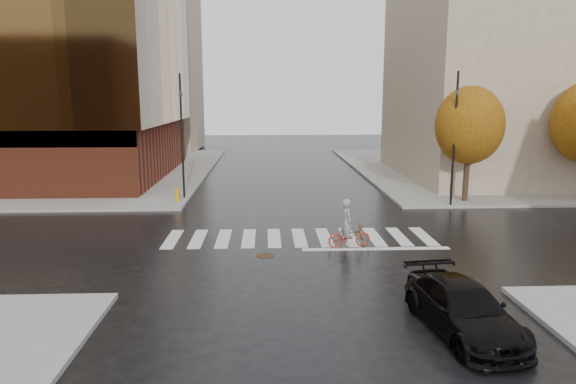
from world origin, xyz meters
name	(u,v)px	position (x,y,z in m)	size (l,w,h in m)	color
ground	(300,241)	(0.00, 0.00, 0.00)	(120.00, 120.00, 0.00)	black
sidewalk_nw	(25,171)	(-21.00, 21.00, 0.07)	(30.00, 30.00, 0.15)	gray
sidewalk_ne	(531,168)	(21.00, 21.00, 0.07)	(30.00, 30.00, 0.15)	gray
crosswalk	(299,238)	(0.00, 0.50, 0.01)	(12.00, 3.00, 0.01)	silver
building_ne_tan	(516,53)	(17.00, 17.00, 9.15)	(16.00, 16.00, 18.00)	gray
building_nw_far	(131,58)	(-16.00, 37.00, 10.15)	(14.00, 12.00, 20.00)	gray
tree_ne_a	(469,125)	(10.00, 7.40, 4.46)	(3.80, 3.80, 6.50)	black
sedan	(463,309)	(3.67, -8.74, 0.65)	(1.82, 4.49, 1.30)	black
cyclist	(348,231)	(1.90, -1.00, 0.68)	(1.85, 0.92, 2.01)	#992C0D
traffic_light_nw	(182,128)	(-6.30, 9.00, 4.25)	(0.22, 0.20, 7.22)	black
traffic_light_ne	(455,130)	(8.78, 6.30, 4.27)	(0.19, 0.21, 7.25)	black
fire_hydrant	(177,194)	(-6.50, 7.89, 0.59)	(0.29, 0.29, 0.81)	orange
manhole	(265,256)	(-1.49, -2.00, 0.01)	(0.68, 0.68, 0.01)	#452D18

